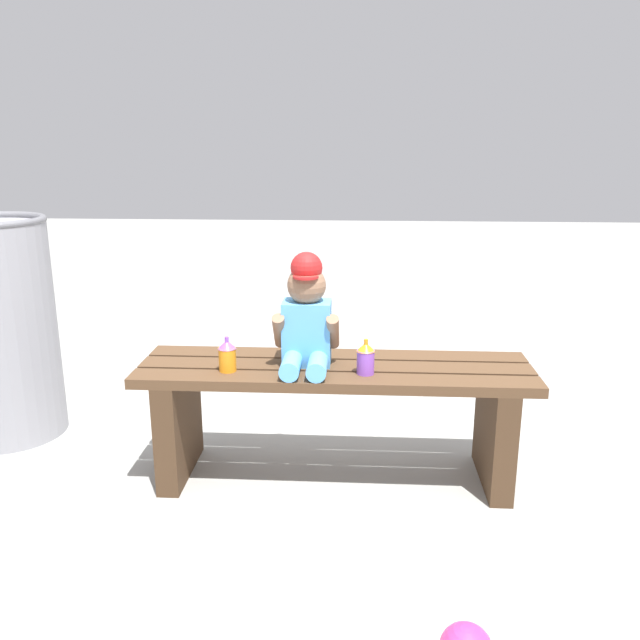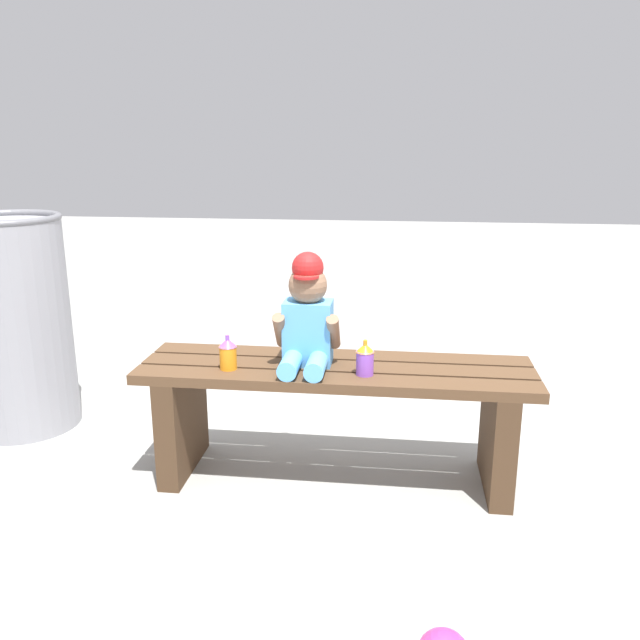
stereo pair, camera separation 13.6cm
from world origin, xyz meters
name	(u,v)px [view 1 (the left image)]	position (x,y,z in m)	size (l,w,h in m)	color
ground_plane	(334,476)	(0.00, 0.00, 0.00)	(16.00, 16.00, 0.00)	#999993
park_bench	(335,403)	(0.00, 0.00, 0.29)	(1.40, 0.38, 0.44)	#513823
child_figure	(306,317)	(-0.10, -0.01, 0.62)	(0.23, 0.27, 0.40)	#59A5E5
sippy_cup_left	(227,355)	(-0.37, -0.08, 0.50)	(0.06, 0.06, 0.12)	orange
sippy_cup_right	(366,358)	(0.11, -0.08, 0.50)	(0.06, 0.06, 0.12)	#8C4CCC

